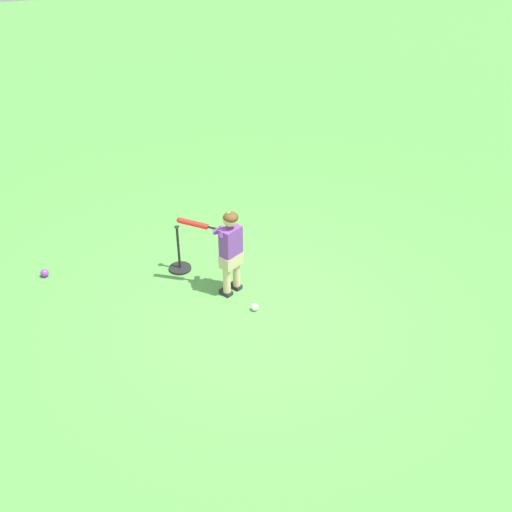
# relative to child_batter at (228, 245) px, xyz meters

# --- Properties ---
(ground_plane) EXTENTS (40.00, 40.00, 0.00)m
(ground_plane) POSITION_rel_child_batter_xyz_m (0.55, 0.16, -0.65)
(ground_plane) COLOR #519942
(child_batter) EXTENTS (0.54, 0.69, 1.08)m
(child_batter) POSITION_rel_child_batter_xyz_m (0.00, 0.00, 0.00)
(child_batter) COLOR #232328
(child_batter) RESTS_ON ground
(play_ball_by_bucket) EXTENTS (0.09, 0.09, 0.09)m
(play_ball_by_bucket) POSITION_rel_child_batter_xyz_m (0.44, 0.18, -0.61)
(play_ball_by_bucket) COLOR white
(play_ball_by_bucket) RESTS_ON ground
(play_ball_far_right) EXTENTS (0.10, 0.10, 0.10)m
(play_ball_far_right) POSITION_rel_child_batter_xyz_m (-0.97, -2.11, -0.60)
(play_ball_far_right) COLOR purple
(play_ball_far_right) RESTS_ON ground
(batting_tee) EXTENTS (0.28, 0.28, 0.62)m
(batting_tee) POSITION_rel_child_batter_xyz_m (-0.63, -0.48, -0.55)
(batting_tee) COLOR black
(batting_tee) RESTS_ON ground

